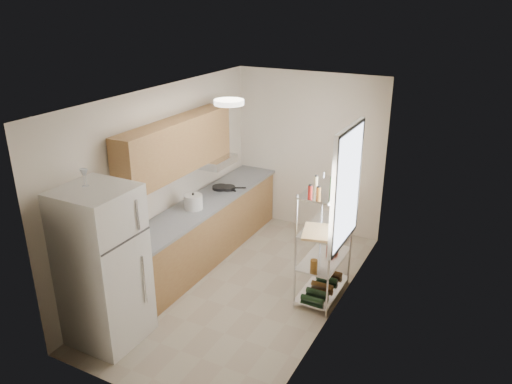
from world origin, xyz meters
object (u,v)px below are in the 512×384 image
cutting_board (318,232)px  espresso_machine (339,211)px  frying_pan_large (220,188)px  rice_cooker (193,202)px  refrigerator (103,266)px

cutting_board → espresso_machine: (0.10, 0.46, 0.11)m
frying_pan_large → cutting_board: bearing=-20.5°
espresso_machine → rice_cooker: bearing=170.4°
rice_cooker → cutting_board: (1.90, -0.14, 0.02)m
rice_cooker → frying_pan_large: size_ratio=1.01×
frying_pan_large → espresso_machine: espresso_machine is taller
cutting_board → frying_pan_large: bearing=153.8°
frying_pan_large → espresso_machine: 2.14m
rice_cooker → cutting_board: bearing=-4.2°
refrigerator → rice_cooker: size_ratio=7.14×
rice_cooker → refrigerator: bearing=-89.0°
frying_pan_large → espresso_machine: bearing=-8.2°
refrigerator → espresso_machine: 2.90m
refrigerator → espresso_machine: bearing=47.2°
cutting_board → espresso_machine: bearing=77.9°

